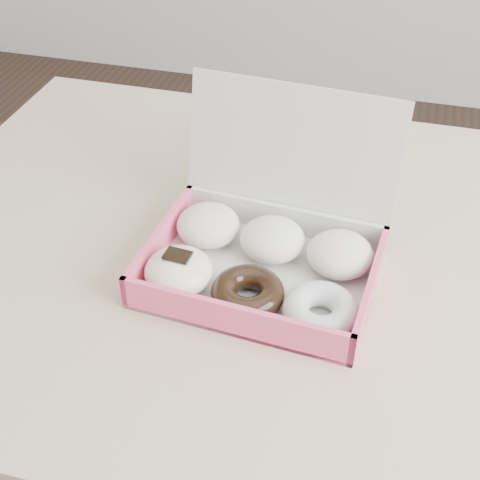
# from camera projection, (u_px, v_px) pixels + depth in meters

# --- Properties ---
(table) EXTENTS (1.20, 0.80, 0.75)m
(table) POSITION_uv_depth(u_px,v_px,m) (320.00, 298.00, 0.94)
(table) COLOR #D4B78B
(table) RESTS_ON ground
(donut_box) EXTENTS (0.30, 0.27, 0.21)m
(donut_box) POSITION_uv_depth(u_px,v_px,m) (263.00, 252.00, 0.84)
(donut_box) COLOR silver
(donut_box) RESTS_ON table
(newspapers) EXTENTS (0.29, 0.27, 0.04)m
(newspapers) POSITION_uv_depth(u_px,v_px,m) (299.00, 151.00, 1.06)
(newspapers) COLOR silver
(newspapers) RESTS_ON table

